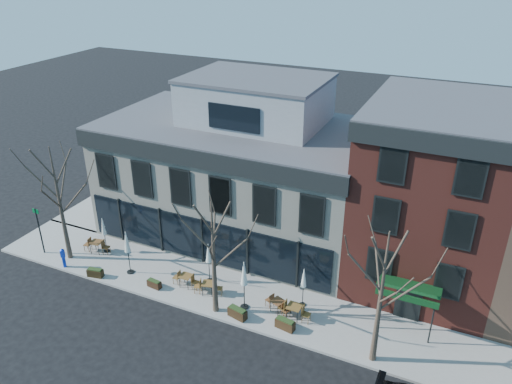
% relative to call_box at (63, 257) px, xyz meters
% --- Properties ---
extents(ground, '(120.00, 120.00, 0.00)m').
position_rel_call_box_xyz_m(ground, '(8.01, 4.20, -0.89)').
color(ground, black).
rests_on(ground, ground).
extents(sidewalk_front, '(33.50, 4.70, 0.15)m').
position_rel_call_box_xyz_m(sidewalk_front, '(11.26, 2.05, -0.81)').
color(sidewalk_front, gray).
rests_on(sidewalk_front, ground).
extents(sidewalk_side, '(4.50, 12.00, 0.15)m').
position_rel_call_box_xyz_m(sidewalk_side, '(-3.24, 10.20, -0.81)').
color(sidewalk_side, gray).
rests_on(sidewalk_side, ground).
extents(corner_building, '(18.39, 10.39, 11.10)m').
position_rel_call_box_xyz_m(corner_building, '(8.08, 9.27, 3.84)').
color(corner_building, beige).
rests_on(corner_building, ground).
extents(red_brick_building, '(8.20, 11.78, 11.18)m').
position_rel_call_box_xyz_m(red_brick_building, '(21.01, 9.18, 4.75)').
color(red_brick_building, maroon).
rests_on(red_brick_building, ground).
extents(tree_corner, '(3.93, 3.98, 7.92)m').
position_rel_call_box_xyz_m(tree_corner, '(-0.48, 1.00, 3.36)').
color(tree_corner, '#382B21').
rests_on(tree_corner, sidewalk_front).
extents(tree_mid, '(3.50, 3.55, 7.04)m').
position_rel_call_box_xyz_m(tree_mid, '(11.02, 0.30, 2.91)').
color(tree_mid, '#382B21').
rests_on(tree_mid, sidewalk_front).
extents(tree_right, '(3.72, 3.77, 7.48)m').
position_rel_call_box_xyz_m(tree_right, '(20.02, 0.30, 3.13)').
color(tree_right, '#382B21').
rests_on(tree_right, sidewalk_front).
extents(sign_pole, '(0.50, 0.10, 3.40)m').
position_rel_call_box_xyz_m(sign_pole, '(-2.49, 0.70, 1.19)').
color(sign_pole, black).
rests_on(sign_pole, sidewalk_front).
extents(call_box, '(0.28, 0.28, 1.39)m').
position_rel_call_box_xyz_m(call_box, '(0.00, 0.00, 0.00)').
color(call_box, '#0D2DB5').
rests_on(call_box, sidewalk_front).
extents(cafe_set_0, '(1.94, 0.87, 1.00)m').
position_rel_call_box_xyz_m(cafe_set_0, '(0.75, 2.26, -0.22)').
color(cafe_set_0, brown).
rests_on(cafe_set_0, sidewalk_front).
extents(cafe_set_2, '(1.77, 0.73, 0.93)m').
position_rel_call_box_xyz_m(cafe_set_2, '(8.26, 1.55, -0.26)').
color(cafe_set_2, brown).
rests_on(cafe_set_2, sidewalk_front).
extents(cafe_set_3, '(1.81, 0.91, 0.93)m').
position_rel_call_box_xyz_m(cafe_set_3, '(9.87, 1.46, -0.26)').
color(cafe_set_3, brown).
rests_on(cafe_set_3, sidewalk_front).
extents(cafe_set_4, '(1.76, 1.03, 0.91)m').
position_rel_call_box_xyz_m(cafe_set_4, '(14.26, 1.68, -0.27)').
color(cafe_set_4, brown).
rests_on(cafe_set_4, sidewalk_front).
extents(cafe_set_5, '(1.94, 0.79, 1.02)m').
position_rel_call_box_xyz_m(cafe_set_5, '(15.31, 1.53, -0.21)').
color(cafe_set_5, brown).
rests_on(cafe_set_5, sidewalk_front).
extents(umbrella_0, '(0.41, 0.41, 2.58)m').
position_rel_call_box_xyz_m(umbrella_0, '(1.26, 2.61, 1.08)').
color(umbrella_0, black).
rests_on(umbrella_0, sidewalk_front).
extents(umbrella_1, '(0.48, 0.48, 3.00)m').
position_rel_call_box_xyz_m(umbrella_1, '(4.27, 1.27, 1.38)').
color(umbrella_1, black).
rests_on(umbrella_1, sidewalk_front).
extents(umbrella_2, '(0.43, 0.43, 2.67)m').
position_rel_call_box_xyz_m(umbrella_2, '(9.30, 2.61, 1.15)').
color(umbrella_2, black).
rests_on(umbrella_2, sidewalk_front).
extents(umbrella_3, '(0.50, 0.50, 3.11)m').
position_rel_call_box_xyz_m(umbrella_3, '(12.38, 1.21, 1.46)').
color(umbrella_3, black).
rests_on(umbrella_3, sidewalk_front).
extents(umbrella_4, '(0.40, 0.40, 2.51)m').
position_rel_call_box_xyz_m(umbrella_4, '(15.35, 2.81, 1.03)').
color(umbrella_4, black).
rests_on(umbrella_4, sidewalk_front).
extents(planter_0, '(1.06, 0.58, 0.56)m').
position_rel_call_box_xyz_m(planter_0, '(2.53, 0.00, -0.46)').
color(planter_0, black).
rests_on(planter_0, sidewalk_front).
extents(planter_1, '(0.93, 0.45, 0.50)m').
position_rel_call_box_xyz_m(planter_1, '(6.56, 0.63, -0.49)').
color(planter_1, black).
rests_on(planter_1, sidewalk_front).
extents(planter_2, '(1.18, 0.67, 0.62)m').
position_rel_call_box_xyz_m(planter_2, '(12.40, 0.28, -0.43)').
color(planter_2, black).
rests_on(planter_2, sidewalk_front).
extents(planter_3, '(1.14, 0.60, 0.61)m').
position_rel_call_box_xyz_m(planter_3, '(15.17, 0.54, -0.43)').
color(planter_3, '#322110').
rests_on(planter_3, sidewalk_front).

